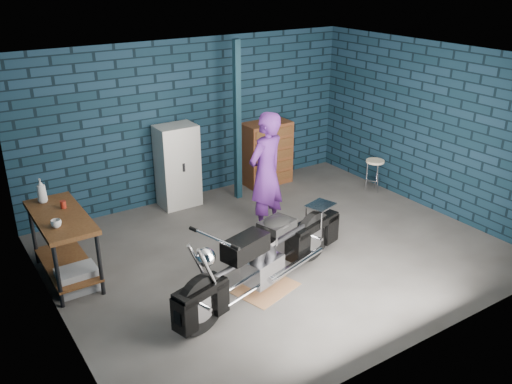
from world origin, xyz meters
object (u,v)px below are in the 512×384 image
motorcycle (266,250)px  tool_chest (267,153)px  locker (178,166)px  storage_bin (78,279)px  shop_stool (374,176)px  workbench (65,247)px  person (266,173)px

motorcycle → tool_chest: size_ratio=2.16×
locker → tool_chest: size_ratio=1.20×
tool_chest → storage_bin: bearing=-157.4°
storage_bin → locker: (2.21, 1.67, 0.54)m
tool_chest → shop_stool: tool_chest is taller
workbench → locker: (2.23, 1.31, 0.24)m
locker → workbench: bearing=-149.6°
workbench → storage_bin: 0.47m
motorcycle → person: size_ratio=1.34×
workbench → locker: 2.60m
motorcycle → tool_chest: bearing=39.5°
storage_bin → shop_stool: bearing=3.2°
motorcycle → storage_bin: 2.40m
workbench → motorcycle: 2.59m
workbench → person: size_ratio=0.75×
person → storage_bin: person is taller
locker → tool_chest: bearing=0.0°
person → locker: 1.74m
locker → shop_stool: size_ratio=2.37×
person → shop_stool: 2.58m
locker → motorcycle: bearing=-94.3°
storage_bin → shop_stool: 5.40m
motorcycle → tool_chest: 3.57m
person → tool_chest: size_ratio=1.61×
storage_bin → locker: 2.83m
workbench → motorcycle: size_ratio=0.56×
motorcycle → person: person is taller
motorcycle → locker: 2.95m
shop_stool → person: bearing=-175.0°
workbench → locker: size_ratio=1.01×
storage_bin → tool_chest: (4.01, 1.67, 0.43)m
shop_stool → motorcycle: bearing=-155.1°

